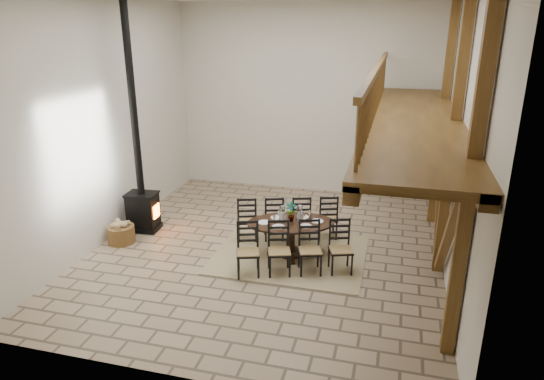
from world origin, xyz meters
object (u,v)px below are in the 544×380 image
(log_basket, at_px, (121,233))
(log_stack, at_px, (139,224))
(dining_table, at_px, (291,238))
(wood_stove, at_px, (140,183))

(log_basket, relative_size, log_stack, 1.54)
(dining_table, height_order, log_stack, dining_table)
(wood_stove, relative_size, log_stack, 13.41)
(log_basket, height_order, log_stack, log_basket)
(log_stack, bearing_deg, log_basket, -88.99)
(dining_table, bearing_deg, log_basket, 167.31)
(dining_table, relative_size, wood_stove, 0.53)
(log_basket, bearing_deg, dining_table, 5.53)
(dining_table, distance_m, log_basket, 3.67)
(log_basket, distance_m, log_stack, 0.75)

